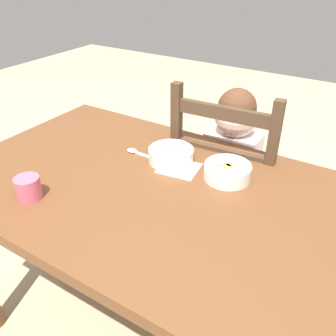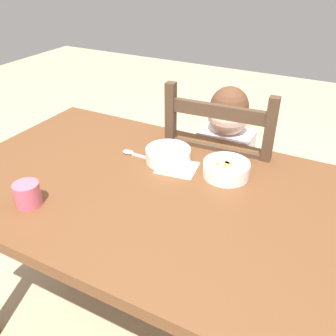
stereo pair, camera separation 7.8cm
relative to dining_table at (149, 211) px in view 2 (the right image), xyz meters
name	(u,v)px [view 2 (the right image)]	position (x,y,z in m)	size (l,w,h in m)	color
ground_plane	(153,329)	(0.00, 0.00, -0.65)	(8.00, 8.00, 0.00)	tan
dining_table	(149,211)	(0.00, 0.00, 0.00)	(1.35, 0.84, 0.76)	brown
dining_chair	(220,193)	(0.10, 0.47, -0.18)	(0.45, 0.45, 1.00)	#493423
child_figure	(222,162)	(0.10, 0.46, -0.02)	(0.32, 0.31, 0.96)	white
bowl_of_peas	(168,154)	(-0.01, 0.17, 0.14)	(0.16, 0.16, 0.05)	white
bowl_of_carrots	(226,169)	(0.21, 0.17, 0.14)	(0.16, 0.16, 0.05)	white
spoon	(132,153)	(-0.15, 0.15, 0.11)	(0.14, 0.03, 0.01)	silver
drinking_cup	(28,194)	(-0.26, -0.26, 0.15)	(0.08, 0.08, 0.07)	#D55B72
paper_napkin	(177,168)	(0.04, 0.14, 0.11)	(0.13, 0.12, 0.00)	white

